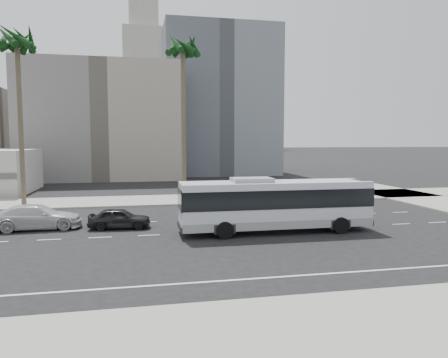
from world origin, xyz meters
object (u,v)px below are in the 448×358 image
object	(u,v)px
car_a	(120,218)
palm_mid	(17,46)
city_bus	(275,203)
car_b	(37,217)
palm_near	(183,51)

from	to	relation	value
car_a	palm_mid	bearing A→B (deg)	42.29
city_bus	car_b	world-z (taller)	city_bus
palm_mid	city_bus	bearing A→B (deg)	-37.59
city_bus	palm_near	xyz separation A→B (m)	(-4.55, 14.11, 12.54)
car_a	palm_near	size ratio (longest dim) A/B	0.26
car_a	palm_near	distance (m)	18.46
city_bus	car_b	size ratio (longest dim) A/B	2.17
city_bus	palm_near	distance (m)	19.42
car_a	car_b	bearing A→B (deg)	85.18
city_bus	palm_near	world-z (taller)	palm_near
palm_near	palm_mid	size ratio (longest dim) A/B	0.99
city_bus	palm_near	size ratio (longest dim) A/B	0.79
car_b	car_a	bearing A→B (deg)	-102.36
city_bus	palm_mid	distance (m)	27.29
palm_mid	car_b	bearing A→B (deg)	-71.78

